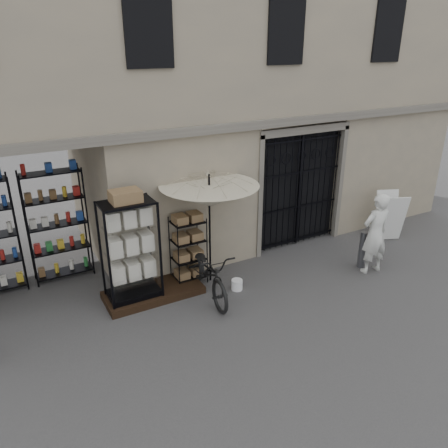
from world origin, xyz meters
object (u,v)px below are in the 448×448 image
display_cabinet (131,255)px  easel_sign (390,216)px  bicycle (208,295)px  wire_rack (188,251)px  market_umbrella (209,190)px  white_bucket (237,285)px  steel_bollard (362,250)px  shopkeeper (370,271)px

display_cabinet → easel_sign: display_cabinet is taller
bicycle → easel_sign: easel_sign is taller
wire_rack → easel_sign: bearing=16.7°
market_umbrella → easel_sign: bearing=-3.8°
market_umbrella → easel_sign: 5.40m
market_umbrella → white_bucket: bearing=-63.8°
market_umbrella → easel_sign: market_umbrella is taller
bicycle → easel_sign: 5.56m
steel_bollard → easel_sign: bearing=24.3°
bicycle → easel_sign: size_ratio=1.62×
white_bucket → steel_bollard: (3.07, -0.53, 0.33)m
white_bucket → steel_bollard: steel_bollard is taller
bicycle → market_umbrella: bearing=63.2°
white_bucket → easel_sign: 4.91m
bicycle → easel_sign: bearing=7.3°
display_cabinet → bicycle: (1.42, -0.51, -1.05)m
market_umbrella → bicycle: 2.20m
steel_bollard → shopkeeper: (0.04, -0.27, -0.44)m
wire_rack → market_umbrella: market_umbrella is taller
white_bucket → bicycle: (-0.64, 0.11, -0.11)m
white_bucket → easel_sign: (4.88, 0.28, 0.54)m
wire_rack → bicycle: 1.03m
display_cabinet → steel_bollard: size_ratio=2.45×
market_umbrella → steel_bollard: market_umbrella is taller
steel_bollard → shopkeeper: size_ratio=0.47×
wire_rack → steel_bollard: 4.05m
shopkeeper → market_umbrella: bearing=-18.6°
display_cabinet → wire_rack: bearing=13.6°
display_cabinet → bicycle: 1.84m
steel_bollard → display_cabinet: bearing=167.4°
wire_rack → white_bucket: (0.74, -0.81, -0.63)m
display_cabinet → shopkeeper: 5.46m
market_umbrella → steel_bollard: bearing=-19.0°
market_umbrella → shopkeeper: 4.26m
display_cabinet → market_umbrella: bearing=5.8°
wire_rack → steel_bollard: bearing=2.6°
display_cabinet → shopkeeper: bearing=-10.1°
white_bucket → shopkeeper: bearing=-14.4°
market_umbrella → white_bucket: market_umbrella is taller
bicycle → shopkeeper: bicycle is taller
steel_bollard → white_bucket: bearing=170.2°
display_cabinet → steel_bollard: display_cabinet is taller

